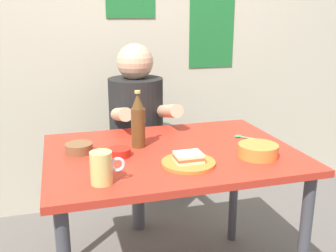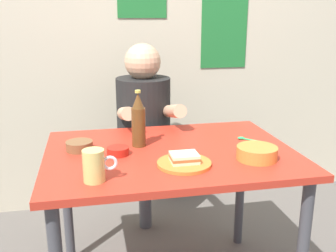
{
  "view_description": "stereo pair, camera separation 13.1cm",
  "coord_description": "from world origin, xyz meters",
  "views": [
    {
      "loc": [
        -0.47,
        -1.57,
        1.32
      ],
      "look_at": [
        0.0,
        0.05,
        0.84
      ],
      "focal_mm": 41.42,
      "sensor_mm": 36.0,
      "label": 1
    },
    {
      "loc": [
        -0.34,
        -1.6,
        1.32
      ],
      "look_at": [
        0.0,
        0.05,
        0.84
      ],
      "focal_mm": 41.42,
      "sensor_mm": 36.0,
      "label": 2
    }
  ],
  "objects": [
    {
      "name": "stool",
      "position": [
        -0.03,
        0.63,
        0.35
      ],
      "size": [
        0.34,
        0.34,
        0.45
      ],
      "color": "#4C4C51",
      "rests_on": "ground"
    },
    {
      "name": "sambal_bowl_red",
      "position": [
        -0.23,
        -0.01,
        0.76
      ],
      "size": [
        0.1,
        0.1,
        0.03
      ],
      "color": "#B21E14",
      "rests_on": "dining_table"
    },
    {
      "name": "beer_bottle",
      "position": [
        -0.13,
        0.09,
        0.86
      ],
      "size": [
        0.06,
        0.06,
        0.26
      ],
      "color": "#593819",
      "rests_on": "dining_table"
    },
    {
      "name": "beer_mug",
      "position": [
        -0.34,
        -0.27,
        0.8
      ],
      "size": [
        0.13,
        0.08,
        0.12
      ],
      "color": "#D1BC66",
      "rests_on": "dining_table"
    },
    {
      "name": "wall_back",
      "position": [
        0.0,
        1.05,
        1.3
      ],
      "size": [
        4.4,
        0.09,
        2.6
      ],
      "color": "#BCB299",
      "rests_on": "ground"
    },
    {
      "name": "plate_orange",
      "position": [
        0.02,
        -0.18,
        0.75
      ],
      "size": [
        0.22,
        0.22,
        0.01
      ],
      "primitive_type": "cylinder",
      "color": "orange",
      "rests_on": "dining_table"
    },
    {
      "name": "dining_table",
      "position": [
        0.0,
        0.0,
        0.65
      ],
      "size": [
        1.1,
        0.8,
        0.74
      ],
      "color": "#B72D1E",
      "rests_on": "ground"
    },
    {
      "name": "soup_bowl_orange",
      "position": [
        0.33,
        -0.18,
        0.77
      ],
      "size": [
        0.17,
        0.17,
        0.05
      ],
      "color": "orange",
      "rests_on": "dining_table"
    },
    {
      "name": "spoon",
      "position": [
        0.39,
        0.08,
        0.75
      ],
      "size": [
        0.1,
        0.09,
        0.01
      ],
      "color": "#26A559",
      "rests_on": "dining_table"
    },
    {
      "name": "person_seated",
      "position": [
        -0.03,
        0.62,
        0.77
      ],
      "size": [
        0.33,
        0.56,
        0.72
      ],
      "color": "black",
      "rests_on": "stool"
    },
    {
      "name": "condiment_bowl_brown",
      "position": [
        -0.4,
        0.08,
        0.76
      ],
      "size": [
        0.12,
        0.12,
        0.04
      ],
      "color": "brown",
      "rests_on": "dining_table"
    },
    {
      "name": "sandwich",
      "position": [
        0.02,
        -0.18,
        0.77
      ],
      "size": [
        0.11,
        0.09,
        0.04
      ],
      "color": "beige",
      "rests_on": "plate_orange"
    }
  ]
}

